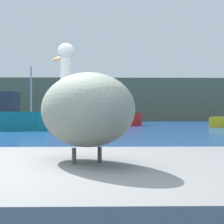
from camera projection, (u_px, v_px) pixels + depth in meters
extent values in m
cube|color=#5B664C|center=(99.00, 101.00, 77.05)|extent=(140.00, 16.22, 7.48)
cube|color=slate|center=(84.00, 220.00, 2.87)|extent=(3.11, 2.73, 0.84)
ellipsoid|color=gray|center=(84.00, 110.00, 2.87)|extent=(0.98, 1.30, 0.53)
cylinder|color=white|center=(66.00, 79.00, 3.25)|extent=(0.09, 0.09, 0.36)
sphere|color=white|center=(66.00, 52.00, 3.25)|extent=(0.14, 0.14, 0.14)
cone|color=gold|center=(57.00, 59.00, 3.48)|extent=(0.21, 0.37, 0.09)
cylinder|color=#4C4742|center=(74.00, 156.00, 2.78)|extent=(0.03, 0.03, 0.11)
cylinder|color=#4C4742|center=(100.00, 155.00, 2.86)|extent=(0.03, 0.03, 0.11)
cube|color=red|center=(102.00, 119.00, 40.54)|extent=(8.28, 3.77, 1.27)
cube|color=silver|center=(89.00, 107.00, 40.75)|extent=(2.72, 2.10, 1.18)
cylinder|color=#B2B2B2|center=(79.00, 100.00, 40.91)|extent=(0.12, 0.12, 2.63)
cylinder|color=#3F382D|center=(66.00, 110.00, 41.13)|extent=(0.10, 0.10, 0.70)
cylinder|color=#3F382D|center=(212.00, 113.00, 35.37)|extent=(0.10, 0.10, 0.70)
cube|color=teal|center=(12.00, 121.00, 29.28)|extent=(5.18, 2.82, 1.35)
cube|color=#2D333D|center=(7.00, 102.00, 29.39)|extent=(1.79, 1.68, 1.47)
cylinder|color=#B2B2B2|center=(31.00, 89.00, 28.94)|extent=(0.12, 0.12, 3.27)
cylinder|color=#3F382D|center=(42.00, 107.00, 28.73)|extent=(0.10, 0.10, 0.70)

